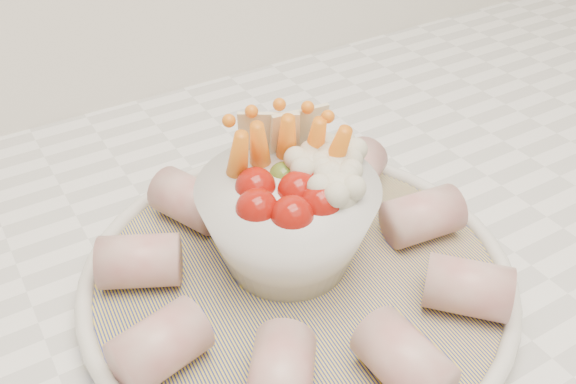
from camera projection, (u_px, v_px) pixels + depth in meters
serving_platter at (298, 277)px, 0.47m from camera, size 0.33×0.33×0.02m
veggie_bowl at (292, 211)px, 0.45m from camera, size 0.13×0.13×0.11m
cured_meat_rolls at (298, 254)px, 0.45m from camera, size 0.28×0.28×0.04m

